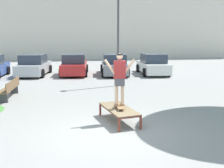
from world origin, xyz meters
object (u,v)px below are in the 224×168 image
object	(u,v)px
skater	(120,76)
skateboard	(119,106)
car_white	(153,65)
park_bench	(10,88)
skate_box	(119,109)
car_grey	(114,65)
car_silver	(34,66)
light_post	(118,16)
car_red	(74,65)

from	to	relation	value
skater	skateboard	bearing A→B (deg)	-90.27
car_white	park_bench	xyz separation A→B (m)	(-8.73, -6.64, -0.24)
skate_box	park_bench	world-z (taller)	park_bench
skate_box	car_grey	distance (m)	11.14
skate_box	car_grey	bearing A→B (deg)	81.77
car_silver	car_white	size ratio (longest dim) A/B	1.02
skate_box	car_white	world-z (taller)	car_white
skater	park_bench	bearing A→B (deg)	135.00
skater	car_white	bearing A→B (deg)	67.90
car_grey	car_white	bearing A→B (deg)	-2.87
skate_box	skater	world-z (taller)	skater
skater	park_bench	size ratio (longest dim) A/B	0.70
skate_box	skater	distance (m)	1.12
car_grey	light_post	size ratio (longest dim) A/B	0.74
skater	light_post	xyz separation A→B (m)	(1.08, 6.53, 2.29)
car_red	car_grey	bearing A→B (deg)	-8.73
skateboard	park_bench	size ratio (longest dim) A/B	0.33
car_grey	skate_box	bearing A→B (deg)	-98.23
park_bench	light_post	xyz separation A→B (m)	(5.37, 2.23, 3.38)
park_bench	skate_box	bearing A→B (deg)	-44.72
skateboard	car_silver	world-z (taller)	car_silver
car_white	skater	bearing A→B (deg)	-112.10
car_silver	car_white	bearing A→B (deg)	-4.41
skate_box	skateboard	world-z (taller)	skateboard
skateboard	car_silver	size ratio (longest dim) A/B	0.18
car_white	park_bench	bearing A→B (deg)	-142.77
car_white	car_red	bearing A→B (deg)	174.19
car_red	skater	bearing A→B (deg)	-83.70
car_silver	light_post	size ratio (longest dim) A/B	0.75
skate_box	car_white	distance (m)	11.76
car_red	car_white	bearing A→B (deg)	-5.81
car_grey	light_post	bearing A→B (deg)	-96.35
skateboard	car_white	distance (m)	11.80
skateboard	light_post	bearing A→B (deg)	80.63
car_white	skateboard	bearing A→B (deg)	-112.09
car_white	skate_box	bearing A→B (deg)	-112.24
car_white	park_bench	world-z (taller)	car_white
car_grey	park_bench	size ratio (longest dim) A/B	1.79
skate_box	car_red	size ratio (longest dim) A/B	0.47
car_white	light_post	xyz separation A→B (m)	(-3.36, -4.40, 3.13)
skate_box	car_silver	world-z (taller)	car_silver
car_silver	car_red	world-z (taller)	same
skate_box	car_red	world-z (taller)	car_red
car_grey	skater	bearing A→B (deg)	-98.13
car_white	car_silver	bearing A→B (deg)	175.59
park_bench	skater	bearing A→B (deg)	-45.00
car_white	light_post	bearing A→B (deg)	-127.36
skateboard	car_grey	size ratio (longest dim) A/B	0.19
light_post	skateboard	bearing A→B (deg)	-99.37
skater	park_bench	distance (m)	6.17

